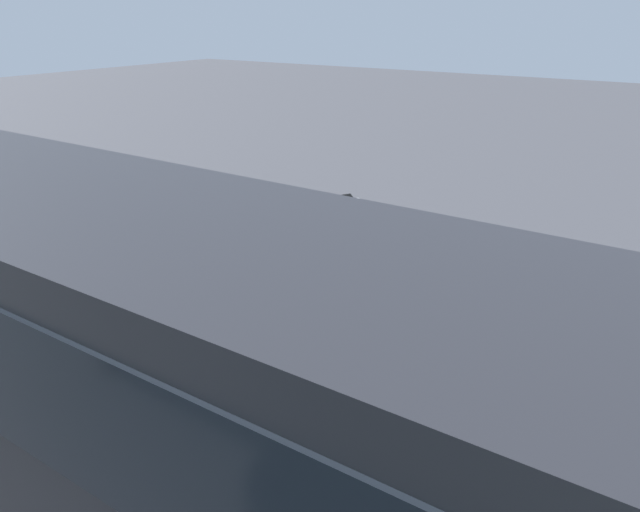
% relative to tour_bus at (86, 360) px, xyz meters
% --- Properties ---
extents(ground_plane, '(80.00, 80.00, 0.00)m').
position_rel_tour_bus_xyz_m(ground_plane, '(0.23, -4.79, -1.65)').
color(ground_plane, '#424247').
extents(tour_bus, '(11.56, 3.04, 3.25)m').
position_rel_tour_bus_xyz_m(tour_bus, '(0.00, 0.00, 0.00)').
color(tour_bus, '#26262B').
rests_on(tour_bus, ground_plane).
extents(spectator_far_left, '(0.57, 0.31, 1.79)m').
position_rel_tour_bus_xyz_m(spectator_far_left, '(-1.61, -2.77, -0.58)').
color(spectator_far_left, black).
rests_on(spectator_far_left, ground_plane).
extents(spectator_left, '(0.58, 0.34, 1.69)m').
position_rel_tour_bus_xyz_m(spectator_left, '(-0.47, -2.62, -0.64)').
color(spectator_left, black).
rests_on(spectator_left, ground_plane).
extents(spectator_centre, '(0.57, 0.33, 1.81)m').
position_rel_tour_bus_xyz_m(spectator_centre, '(0.46, -2.91, -0.56)').
color(spectator_centre, black).
rests_on(spectator_centre, ground_plane).
extents(spectator_right, '(0.57, 0.32, 1.69)m').
position_rel_tour_bus_xyz_m(spectator_right, '(1.47, -2.79, -0.65)').
color(spectator_right, '#473823').
rests_on(spectator_right, ground_plane).
extents(spectator_far_right, '(0.58, 0.36, 1.81)m').
position_rel_tour_bus_xyz_m(spectator_far_right, '(2.63, -2.78, -0.56)').
color(spectator_far_right, black).
rests_on(spectator_far_right, ground_plane).
extents(parked_motorcycle_silver, '(2.05, 0.58, 0.99)m').
position_rel_tour_bus_xyz_m(parked_motorcycle_silver, '(3.22, -1.93, -1.16)').
color(parked_motorcycle_silver, black).
rests_on(parked_motorcycle_silver, ground_plane).
extents(parked_motorcycle_dark, '(2.05, 0.58, 0.99)m').
position_rel_tour_bus_xyz_m(parked_motorcycle_dark, '(-2.43, -2.03, -1.16)').
color(parked_motorcycle_dark, black).
rests_on(parked_motorcycle_dark, ground_plane).
extents(stunt_motorcycle, '(1.89, 1.06, 1.23)m').
position_rel_tour_bus_xyz_m(stunt_motorcycle, '(2.04, -7.71, -1.03)').
color(stunt_motorcycle, black).
rests_on(stunt_motorcycle, ground_plane).
extents(traffic_cone, '(0.34, 0.34, 0.63)m').
position_rel_tour_bus_xyz_m(traffic_cone, '(0.03, -7.76, -1.34)').
color(traffic_cone, orange).
rests_on(traffic_cone, ground_plane).
extents(bay_line_a, '(0.21, 3.66, 0.01)m').
position_rel_tour_bus_xyz_m(bay_line_a, '(-1.64, -5.75, -1.64)').
color(bay_line_a, white).
rests_on(bay_line_a, ground_plane).
extents(bay_line_b, '(0.24, 4.61, 0.01)m').
position_rel_tour_bus_xyz_m(bay_line_b, '(1.22, -5.75, -1.64)').
color(bay_line_b, white).
rests_on(bay_line_b, ground_plane).
extents(bay_line_c, '(0.24, 4.50, 0.01)m').
position_rel_tour_bus_xyz_m(bay_line_c, '(4.08, -5.75, -1.64)').
color(bay_line_c, white).
rests_on(bay_line_c, ground_plane).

